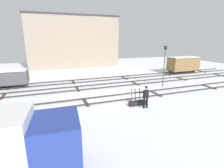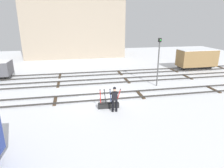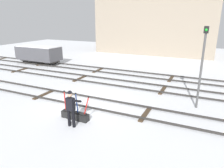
{
  "view_description": "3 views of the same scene",
  "coord_description": "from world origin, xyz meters",
  "px_view_note": "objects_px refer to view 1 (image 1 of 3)",
  "views": [
    {
      "loc": [
        -6.16,
        -13.64,
        5.31
      ],
      "look_at": [
        -0.61,
        1.36,
        1.06
      ],
      "focal_mm": 27.32,
      "sensor_mm": 36.0,
      "label": 1
    },
    {
      "loc": [
        -1.95,
        -15.11,
        6.04
      ],
      "look_at": [
        1.14,
        0.43,
        1.0
      ],
      "focal_mm": 31.9,
      "sensor_mm": 36.0,
      "label": 2
    },
    {
      "loc": [
        6.21,
        -9.98,
        4.95
      ],
      "look_at": [
        0.69,
        1.79,
        0.82
      ],
      "focal_mm": 33.41,
      "sensor_mm": 36.0,
      "label": 3
    }
  ],
  "objects_px": {
    "delivery_truck": "(1,147)",
    "freight_car_near_switch": "(183,64)",
    "signal_post": "(164,63)",
    "freight_car_far_end": "(3,78)",
    "switch_lever_frame": "(138,102)",
    "rail_worker": "(146,95)"
  },
  "relations": [
    {
      "from": "switch_lever_frame",
      "to": "freight_car_far_end",
      "type": "bearing_deg",
      "value": 141.56
    },
    {
      "from": "signal_post",
      "to": "freight_car_far_end",
      "type": "distance_m",
      "value": 17.89
    },
    {
      "from": "switch_lever_frame",
      "to": "rail_worker",
      "type": "distance_m",
      "value": 1.07
    },
    {
      "from": "switch_lever_frame",
      "to": "freight_car_near_switch",
      "type": "xyz_separation_m",
      "value": [
        13.25,
        9.57,
        1.22
      ]
    },
    {
      "from": "signal_post",
      "to": "freight_car_far_end",
      "type": "relative_size",
      "value": 0.91
    },
    {
      "from": "freight_car_near_switch",
      "to": "freight_car_far_end",
      "type": "xyz_separation_m",
      "value": [
        -24.7,
        0.0,
        -0.3
      ]
    },
    {
      "from": "signal_post",
      "to": "freight_car_far_end",
      "type": "xyz_separation_m",
      "value": [
        -16.98,
        5.41,
        -1.56
      ]
    },
    {
      "from": "switch_lever_frame",
      "to": "delivery_truck",
      "type": "xyz_separation_m",
      "value": [
        -8.43,
        -5.31,
        1.35
      ]
    },
    {
      "from": "delivery_truck",
      "to": "freight_car_near_switch",
      "type": "xyz_separation_m",
      "value": [
        21.67,
        14.87,
        -0.13
      ]
    },
    {
      "from": "switch_lever_frame",
      "to": "freight_car_far_end",
      "type": "xyz_separation_m",
      "value": [
        -11.46,
        9.57,
        0.93
      ]
    },
    {
      "from": "freight_car_far_end",
      "to": "freight_car_near_switch",
      "type": "bearing_deg",
      "value": 0.65
    },
    {
      "from": "delivery_truck",
      "to": "freight_car_near_switch",
      "type": "relative_size",
      "value": 1.11
    },
    {
      "from": "signal_post",
      "to": "freight_car_near_switch",
      "type": "bearing_deg",
      "value": 35.03
    },
    {
      "from": "signal_post",
      "to": "switch_lever_frame",
      "type": "bearing_deg",
      "value": -143.07
    },
    {
      "from": "delivery_truck",
      "to": "signal_post",
      "type": "relative_size",
      "value": 1.2
    },
    {
      "from": "switch_lever_frame",
      "to": "delivery_truck",
      "type": "bearing_deg",
      "value": -146.38
    },
    {
      "from": "switch_lever_frame",
      "to": "freight_car_far_end",
      "type": "relative_size",
      "value": 0.34
    },
    {
      "from": "signal_post",
      "to": "freight_car_near_switch",
      "type": "distance_m",
      "value": 9.52
    },
    {
      "from": "delivery_truck",
      "to": "signal_post",
      "type": "height_order",
      "value": "signal_post"
    },
    {
      "from": "signal_post",
      "to": "freight_car_far_end",
      "type": "bearing_deg",
      "value": 162.31
    },
    {
      "from": "delivery_truck",
      "to": "freight_car_far_end",
      "type": "distance_m",
      "value": 15.18
    },
    {
      "from": "freight_car_near_switch",
      "to": "delivery_truck",
      "type": "bearing_deg",
      "value": -146.51
    }
  ]
}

